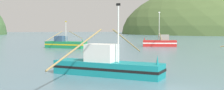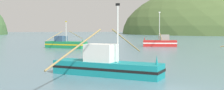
% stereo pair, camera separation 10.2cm
% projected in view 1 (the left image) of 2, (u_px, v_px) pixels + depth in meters
% --- Properties ---
extents(fishing_boat_red, '(7.25, 10.01, 7.31)m').
position_uv_depth(fishing_boat_red, '(160.00, 42.00, 59.15)').
color(fishing_boat_red, red).
rests_on(fishing_boat_red, ground).
extents(fishing_boat_teal, '(9.20, 12.53, 5.79)m').
position_uv_depth(fishing_boat_teal, '(106.00, 65.00, 22.63)').
color(fishing_boat_teal, '#147F84').
rests_on(fishing_boat_teal, ground).
extents(fishing_boat_green, '(8.29, 10.92, 5.25)m').
position_uv_depth(fishing_boat_green, '(65.00, 44.00, 54.76)').
color(fishing_boat_green, '#197A47').
rests_on(fishing_boat_green, ground).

